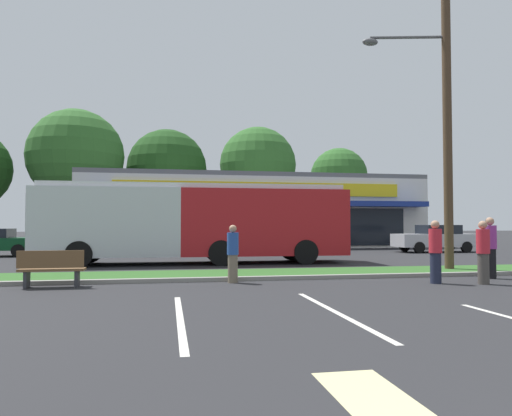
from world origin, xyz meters
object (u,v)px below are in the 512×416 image
(bus_stop_bench, at_px, (52,268))
(pedestrian_near_bench, at_px, (483,252))
(car_4, at_px, (107,240))
(utility_pole, at_px, (443,98))
(city_bus, at_px, (195,221))
(car_2, at_px, (436,238))
(pedestrian_far, at_px, (490,248))
(pedestrian_mid, at_px, (435,252))
(pedestrian_by_pole, at_px, (233,254))

(bus_stop_bench, relative_size, pedestrian_near_bench, 0.94)
(bus_stop_bench, xyz_separation_m, car_4, (-0.26, 13.40, 0.28))
(utility_pole, bearing_deg, bus_stop_bench, -171.47)
(city_bus, relative_size, car_2, 2.63)
(car_4, distance_m, pedestrian_near_bench, 18.74)
(city_bus, height_order, pedestrian_far, city_bus)
(car_2, bearing_deg, pedestrian_far, 64.96)
(utility_pole, xyz_separation_m, pedestrian_near_bench, (-0.89, -3.19, -5.10))
(pedestrian_mid, bearing_deg, car_2, -119.33)
(pedestrian_mid, xyz_separation_m, pedestrian_far, (2.27, 0.80, 0.05))
(city_bus, relative_size, car_4, 2.89)
(pedestrian_by_pole, height_order, pedestrian_far, pedestrian_far)
(utility_pole, xyz_separation_m, pedestrian_by_pole, (-7.48, -1.62, -5.16))
(city_bus, bearing_deg, pedestrian_by_pole, 96.36)
(pedestrian_near_bench, bearing_deg, car_2, -112.54)
(city_bus, height_order, car_2, city_bus)
(pedestrian_far, bearing_deg, pedestrian_mid, 160.03)
(pedestrian_far, bearing_deg, car_4, 93.64)
(pedestrian_far, bearing_deg, pedestrian_near_bench, -172.06)
(car_2, relative_size, pedestrian_by_pole, 3.00)
(city_bus, bearing_deg, car_4, -55.74)
(bus_stop_bench, relative_size, pedestrian_mid, 0.93)
(utility_pole, bearing_deg, pedestrian_mid, -126.30)
(car_2, bearing_deg, bus_stop_bench, 34.76)
(car_2, height_order, pedestrian_by_pole, pedestrian_by_pole)
(pedestrian_by_pole, bearing_deg, bus_stop_bench, 14.04)
(car_4, height_order, pedestrian_near_bench, pedestrian_near_bench)
(car_2, xyz_separation_m, pedestrian_mid, (-8.33, -13.77, 0.05))
(pedestrian_near_bench, bearing_deg, car_4, -47.74)
(bus_stop_bench, height_order, car_4, car_4)
(bus_stop_bench, height_order, pedestrian_by_pole, pedestrian_by_pole)
(utility_pole, height_order, pedestrian_near_bench, utility_pole)
(pedestrian_mid, bearing_deg, car_4, -52.36)
(car_2, bearing_deg, pedestrian_near_bench, 63.17)
(city_bus, relative_size, pedestrian_far, 6.89)
(city_bus, bearing_deg, bus_stop_bench, 60.63)
(car_2, relative_size, pedestrian_far, 2.62)
(utility_pole, height_order, car_2, utility_pole)
(pedestrian_by_pole, distance_m, pedestrian_far, 7.71)
(pedestrian_near_bench, xyz_separation_m, pedestrian_far, (1.10, 1.19, 0.06))
(pedestrian_near_bench, distance_m, pedestrian_far, 1.63)
(utility_pole, bearing_deg, car_4, 137.00)
(bus_stop_bench, bearing_deg, pedestrian_by_pole, -177.56)
(city_bus, distance_m, pedestrian_far, 10.99)
(pedestrian_by_pole, bearing_deg, pedestrian_far, -171.18)
(utility_pole, bearing_deg, pedestrian_near_bench, -105.53)
(car_2, xyz_separation_m, pedestrian_by_pole, (-13.76, -12.59, -0.01))
(utility_pole, bearing_deg, pedestrian_far, -83.81)
(pedestrian_by_pole, height_order, pedestrian_mid, pedestrian_mid)
(car_4, bearing_deg, bus_stop_bench, -88.90)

